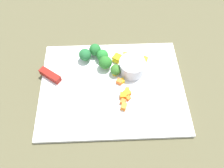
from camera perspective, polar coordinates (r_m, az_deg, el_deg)
name	(u,v)px	position (r m, az deg, el deg)	size (l,w,h in m)	color
ground_plane	(112,88)	(0.67, 0.00, -1.00)	(4.00, 4.00, 0.00)	brown
cutting_board	(112,87)	(0.67, 0.00, -0.74)	(0.42, 0.33, 0.01)	white
prep_bowl	(132,67)	(0.68, 5.12, 4.45)	(0.08, 0.08, 0.04)	#B2B5C0
chef_knife	(66,85)	(0.67, -11.66, -0.34)	(0.27, 0.20, 0.02)	silver
carrot_dice_0	(123,102)	(0.63, 2.84, -4.55)	(0.01, 0.01, 0.01)	orange
carrot_dice_1	(127,93)	(0.64, 3.87, -2.35)	(0.02, 0.02, 0.01)	orange
carrot_dice_2	(128,98)	(0.64, 4.20, -3.63)	(0.01, 0.01, 0.01)	orange
carrot_dice_3	(123,96)	(0.64, 2.88, -3.02)	(0.02, 0.02, 0.02)	orange
carrot_dice_4	(127,89)	(0.65, 3.91, -1.39)	(0.01, 0.01, 0.01)	orange
carrot_dice_5	(124,107)	(0.62, 3.06, -5.81)	(0.02, 0.01, 0.02)	orange
carrot_dice_6	(120,82)	(0.66, 1.95, 0.64)	(0.02, 0.01, 0.01)	orange
pepper_dice_0	(122,81)	(0.66, 2.52, 0.77)	(0.01, 0.01, 0.01)	yellow
pepper_dice_1	(125,54)	(0.72, 3.38, 7.60)	(0.01, 0.01, 0.01)	yellow
pepper_dice_2	(129,57)	(0.72, 4.42, 6.98)	(0.02, 0.01, 0.02)	yellow
pepper_dice_3	(115,73)	(0.68, 0.81, 2.77)	(0.01, 0.01, 0.01)	yellow
pepper_dice_4	(145,59)	(0.72, 8.46, 6.31)	(0.01, 0.01, 0.01)	yellow
pepper_dice_5	(117,58)	(0.71, 1.32, 6.62)	(0.02, 0.02, 0.02)	yellow
broccoli_floret_0	(95,50)	(0.72, -4.37, 8.72)	(0.04, 0.04, 0.04)	#89BB63
broccoli_floret_1	(105,63)	(0.68, -1.72, 5.51)	(0.04, 0.04, 0.05)	#96B455
broccoli_floret_2	(102,55)	(0.70, -2.47, 7.33)	(0.04, 0.04, 0.04)	#82C156
broccoli_floret_3	(116,70)	(0.67, 0.98, 3.63)	(0.03, 0.03, 0.04)	#8ABA5D
broccoli_floret_4	(85,55)	(0.70, -6.93, 7.42)	(0.04, 0.04, 0.04)	#7FB75F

